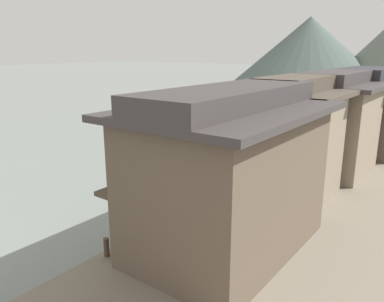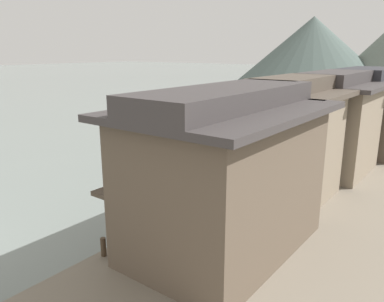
{
  "view_description": "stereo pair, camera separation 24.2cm",
  "coord_description": "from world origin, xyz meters",
  "views": [
    {
      "loc": [
        17.39,
        -3.88,
        8.3
      ],
      "look_at": [
        2.12,
        16.39,
        1.54
      ],
      "focal_mm": 35.63,
      "sensor_mm": 36.0,
      "label": 1
    },
    {
      "loc": [
        17.59,
        -3.73,
        8.3
      ],
      "look_at": [
        2.12,
        16.39,
        1.54
      ],
      "focal_mm": 35.63,
      "sensor_mm": 36.0,
      "label": 2
    }
  ],
  "objects": [
    {
      "name": "house_waterfront_tall",
      "position": [
        10.29,
        19.94,
        3.91
      ],
      "size": [
        5.77,
        6.31,
        6.14
      ],
      "color": "gray",
      "rests_on": "riverbank_right"
    },
    {
      "name": "house_waterfront_nearest",
      "position": [
        10.38,
        7.65,
        3.89
      ],
      "size": [
        5.96,
        8.38,
        6.14
      ],
      "color": "brown",
      "rests_on": "riverbank_right"
    },
    {
      "name": "boat_moored_second",
      "position": [
        4.53,
        52.58,
        0.25
      ],
      "size": [
        1.78,
        4.92,
        0.74
      ],
      "color": "#232326",
      "rests_on": "ground"
    },
    {
      "name": "boat_moored_far",
      "position": [
        4.56,
        25.83,
        0.13
      ],
      "size": [
        1.4,
        3.71,
        0.38
      ],
      "color": "#423328",
      "rests_on": "ground"
    },
    {
      "name": "boat_moored_third",
      "position": [
        4.6,
        18.57,
        0.16
      ],
      "size": [
        1.44,
        4.34,
        0.48
      ],
      "color": "brown",
      "rests_on": "ground"
    },
    {
      "name": "mooring_post_dock_mid",
      "position": [
        7.27,
        14.21,
        1.32
      ],
      "size": [
        0.2,
        0.2,
        0.85
      ],
      "primitive_type": "cylinder",
      "color": "#473828",
      "rests_on": "riverbank_right"
    },
    {
      "name": "mooring_post_dock_near",
      "position": [
        7.27,
        4.31,
        1.26
      ],
      "size": [
        0.2,
        0.2,
        0.72
      ],
      "primitive_type": "cylinder",
      "color": "#473828",
      "rests_on": "riverbank_right"
    },
    {
      "name": "hill_far_west",
      "position": [
        -20.89,
        98.68,
        8.4
      ],
      "size": [
        39.27,
        39.27,
        16.8
      ],
      "primitive_type": "cone",
      "color": "#4C5B56",
      "rests_on": "ground"
    },
    {
      "name": "boat_moored_nearest",
      "position": [
        4.69,
        36.17,
        0.18
      ],
      "size": [
        1.46,
        4.21,
        0.55
      ],
      "color": "#232326",
      "rests_on": "ground"
    },
    {
      "name": "house_waterfront_narrow",
      "position": [
        10.59,
        26.24,
        3.9
      ],
      "size": [
        6.38,
        6.38,
        6.14
      ],
      "color": "brown",
      "rests_on": "riverbank_right"
    },
    {
      "name": "house_waterfront_second",
      "position": [
        10.03,
        14.2,
        3.92
      ],
      "size": [
        5.26,
        5.51,
        6.14
      ],
      "color": "gray",
      "rests_on": "riverbank_right"
    }
  ]
}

